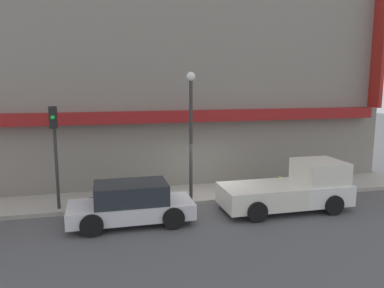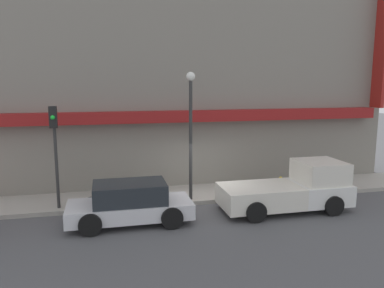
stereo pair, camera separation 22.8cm
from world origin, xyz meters
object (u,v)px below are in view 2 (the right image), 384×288
at_px(pickup_truck, 293,189).
at_px(traffic_light, 55,139).
at_px(parked_car, 130,203).
at_px(fire_hydrant, 280,184).
at_px(street_lamp, 191,120).

distance_m(pickup_truck, traffic_light, 9.28).
bearing_deg(parked_car, pickup_truck, 0.75).
bearing_deg(fire_hydrant, parked_car, -164.56).
height_order(pickup_truck, parked_car, pickup_truck).
xyz_separation_m(street_lamp, traffic_light, (-5.20, -0.02, -0.59)).
relative_size(pickup_truck, traffic_light, 1.28).
xyz_separation_m(pickup_truck, street_lamp, (-3.70, 1.70, 2.61)).
bearing_deg(traffic_light, street_lamp, 0.24).
height_order(parked_car, street_lamp, street_lamp).
bearing_deg(street_lamp, traffic_light, -179.76).
distance_m(pickup_truck, street_lamp, 4.84).
bearing_deg(street_lamp, parked_car, -146.66).
height_order(pickup_truck, traffic_light, traffic_light).
height_order(fire_hydrant, traffic_light, traffic_light).
bearing_deg(street_lamp, pickup_truck, -24.74).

